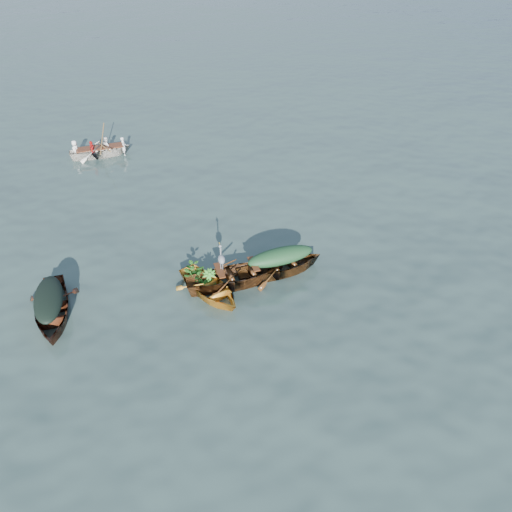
{
  "coord_description": "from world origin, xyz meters",
  "views": [
    {
      "loc": [
        -1.75,
        -11.76,
        10.09
      ],
      "look_at": [
        0.87,
        1.26,
        0.5
      ],
      "focal_mm": 35.0,
      "sensor_mm": 36.0,
      "label": 1
    }
  ],
  "objects_px": {
    "yellow_dinghy": "(210,294)",
    "rowed_boat": "(101,156)",
    "green_tarp_boat": "(280,273)",
    "heron": "(222,263)",
    "open_wooden_boat": "(237,284)",
    "dark_covered_boat": "(54,316)"
  },
  "relations": [
    {
      "from": "yellow_dinghy",
      "to": "open_wooden_boat",
      "type": "height_order",
      "value": "open_wooden_boat"
    },
    {
      "from": "heron",
      "to": "open_wooden_boat",
      "type": "bearing_deg",
      "value": -27.54
    },
    {
      "from": "green_tarp_boat",
      "to": "rowed_boat",
      "type": "xyz_separation_m",
      "value": [
        -6.24,
        10.58,
        0.0
      ]
    },
    {
      "from": "yellow_dinghy",
      "to": "rowed_boat",
      "type": "distance_m",
      "value": 11.82
    },
    {
      "from": "yellow_dinghy",
      "to": "green_tarp_boat",
      "type": "xyz_separation_m",
      "value": [
        2.4,
        0.6,
        0.0
      ]
    },
    {
      "from": "yellow_dinghy",
      "to": "rowed_boat",
      "type": "bearing_deg",
      "value": 79.39
    },
    {
      "from": "yellow_dinghy",
      "to": "rowed_boat",
      "type": "relative_size",
      "value": 0.82
    },
    {
      "from": "dark_covered_boat",
      "to": "rowed_boat",
      "type": "height_order",
      "value": "dark_covered_boat"
    },
    {
      "from": "green_tarp_boat",
      "to": "rowed_boat",
      "type": "bearing_deg",
      "value": 20.17
    },
    {
      "from": "green_tarp_boat",
      "to": "rowed_boat",
      "type": "relative_size",
      "value": 1.04
    },
    {
      "from": "open_wooden_boat",
      "to": "heron",
      "type": "distance_m",
      "value": 1.01
    },
    {
      "from": "dark_covered_boat",
      "to": "rowed_boat",
      "type": "xyz_separation_m",
      "value": [
        0.82,
        11.29,
        0.0
      ]
    },
    {
      "from": "rowed_boat",
      "to": "open_wooden_boat",
      "type": "bearing_deg",
      "value": -163.37
    },
    {
      "from": "rowed_boat",
      "to": "heron",
      "type": "xyz_separation_m",
      "value": [
        4.29,
        -10.87,
        0.9
      ]
    },
    {
      "from": "yellow_dinghy",
      "to": "rowed_boat",
      "type": "xyz_separation_m",
      "value": [
        -3.83,
        11.18,
        0.0
      ]
    },
    {
      "from": "rowed_boat",
      "to": "heron",
      "type": "height_order",
      "value": "heron"
    },
    {
      "from": "heron",
      "to": "rowed_boat",
      "type": "bearing_deg",
      "value": 81.99
    },
    {
      "from": "green_tarp_boat",
      "to": "open_wooden_boat",
      "type": "xyz_separation_m",
      "value": [
        -1.48,
        -0.27,
        0.0
      ]
    },
    {
      "from": "yellow_dinghy",
      "to": "green_tarp_boat",
      "type": "bearing_deg",
      "value": -15.5
    },
    {
      "from": "dark_covered_boat",
      "to": "open_wooden_boat",
      "type": "height_order",
      "value": "open_wooden_boat"
    },
    {
      "from": "yellow_dinghy",
      "to": "dark_covered_boat",
      "type": "distance_m",
      "value": 4.66
    },
    {
      "from": "dark_covered_boat",
      "to": "green_tarp_boat",
      "type": "bearing_deg",
      "value": 0.74
    }
  ]
}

